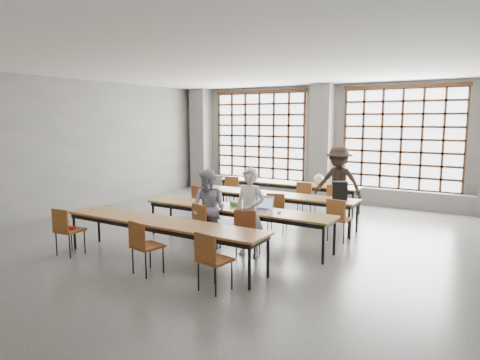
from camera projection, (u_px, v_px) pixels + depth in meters
name	position (u px, v px, depth m)	size (l,w,h in m)	color
floor	(229.00, 241.00, 8.72)	(11.00, 11.00, 0.00)	#4D4D4B
ceiling	(228.00, 64.00, 8.22)	(11.00, 11.00, 0.00)	silver
wall_back	(325.00, 142.00, 13.13)	(10.00, 10.00, 0.00)	#595956
wall_left	(66.00, 147.00, 11.03)	(11.00, 11.00, 0.00)	#595956
column_left	(201.00, 139.00, 15.20)	(0.60, 0.55, 3.50)	#5C5C5A
column_mid	(322.00, 143.00, 12.89)	(0.60, 0.55, 3.50)	#5C5C5A
window_left	(259.00, 136.00, 14.20)	(3.32, 0.12, 3.00)	white
window_right	(401.00, 139.00, 11.89)	(3.32, 0.12, 3.00)	white
sill_ledge	(321.00, 191.00, 13.17)	(9.80, 0.35, 0.50)	#5C5C5A
desk_row_a	(287.00, 185.00, 11.79)	(4.00, 0.70, 0.73)	brown
desk_row_b	(272.00, 196.00, 10.02)	(4.00, 0.70, 0.73)	brown
desk_row_c	(236.00, 211.00, 8.44)	(4.00, 0.70, 0.73)	brown
desk_row_d	(161.00, 224.00, 7.34)	(4.00, 0.70, 0.73)	brown
chair_back_left	(233.00, 188.00, 11.99)	(0.51, 0.52, 0.88)	brown
chair_back_mid	(306.00, 195.00, 10.87)	(0.43, 0.44, 0.88)	brown
chair_back_right	(336.00, 198.00, 10.46)	(0.43, 0.43, 0.88)	brown
chair_mid_left	(201.00, 199.00, 10.34)	(0.51, 0.51, 0.88)	brown
chair_mid_centre	(277.00, 208.00, 9.29)	(0.51, 0.51, 0.88)	brown
chair_mid_right	(338.00, 216.00, 8.59)	(0.46, 0.46, 0.88)	brown
chair_front_left	(204.00, 221.00, 8.09)	(0.51, 0.51, 0.88)	brown
chair_front_right	(247.00, 228.00, 7.61)	(0.50, 0.51, 0.88)	brown
chair_near_left	(66.00, 227.00, 7.69)	(0.45, 0.45, 0.88)	brown
chair_near_mid	(143.00, 242.00, 6.73)	(0.49, 0.49, 0.88)	brown
chair_near_right	(211.00, 256.00, 6.06)	(0.48, 0.48, 0.88)	brown
student_male	(250.00, 212.00, 7.69)	(0.58, 0.38, 1.60)	silver
student_female	(209.00, 209.00, 8.15)	(0.74, 0.57, 1.51)	#181D49
student_back	(338.00, 183.00, 10.52)	(1.17, 0.67, 1.82)	black
laptop_front	(263.00, 206.00, 8.23)	(0.36, 0.31, 0.26)	silver
laptop_back	(336.00, 183.00, 11.18)	(0.38, 0.33, 0.26)	#B5B5BA
mouse	(279.00, 212.00, 7.92)	(0.10, 0.06, 0.04)	white
green_box	(236.00, 204.00, 8.51)	(0.25, 0.09, 0.09)	#2C8731
phone	(241.00, 209.00, 8.25)	(0.13, 0.06, 0.01)	black
paper_sheet_a	(251.00, 191.00, 10.36)	(0.30, 0.21, 0.00)	white
paper_sheet_b	(260.00, 193.00, 10.12)	(0.30, 0.21, 0.00)	white
paper_sheet_c	(276.00, 194.00, 9.96)	(0.30, 0.21, 0.00)	white
backpack	(340.00, 191.00, 9.20)	(0.32, 0.20, 0.40)	black
plastic_bag	(319.00, 179.00, 11.35)	(0.26, 0.21, 0.29)	white
red_pouch	(70.00, 228.00, 7.76)	(0.20, 0.08, 0.06)	#A91A14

